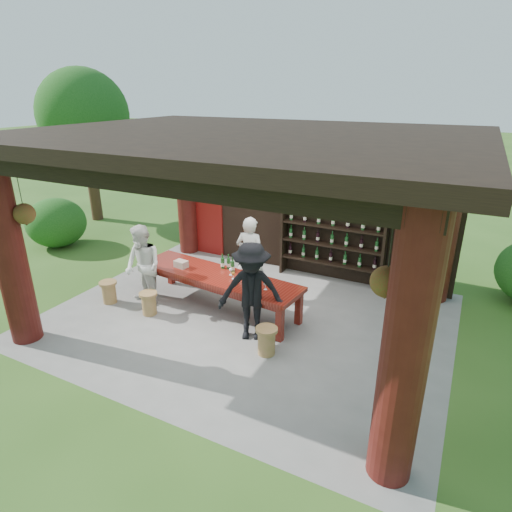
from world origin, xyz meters
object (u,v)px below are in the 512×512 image
at_px(tasting_table, 218,280).
at_px(napkin_basket, 181,264).
at_px(wine_shelf, 332,236).
at_px(stool_near_left, 149,303).
at_px(guest_man, 251,292).
at_px(host, 250,257).
at_px(stool_near_right, 266,340).
at_px(guest_woman, 143,266).
at_px(stool_far_left, 109,291).

xyz_separation_m(tasting_table, napkin_basket, (-0.85, -0.03, 0.19)).
relative_size(wine_shelf, tasting_table, 0.67).
relative_size(stool_near_left, guest_man, 0.26).
height_order(wine_shelf, host, wine_shelf).
relative_size(stool_near_right, guest_woman, 0.29).
bearing_deg(stool_far_left, guest_man, 2.67).
xyz_separation_m(stool_near_left, stool_near_right, (2.64, -0.18, 0.01)).
xyz_separation_m(tasting_table, host, (0.28, 0.85, 0.23)).
xyz_separation_m(host, guest_woman, (-1.70, -1.36, -0.03)).
bearing_deg(tasting_table, stool_far_left, -159.35).
xyz_separation_m(stool_far_left, guest_man, (3.25, 0.15, 0.65)).
relative_size(wine_shelf, guest_man, 1.34).
bearing_deg(stool_near_right, napkin_basket, 158.14).
xyz_separation_m(wine_shelf, tasting_table, (-1.57, -2.36, -0.43)).
bearing_deg(stool_near_right, guest_woman, 170.85).
bearing_deg(napkin_basket, tasting_table, 2.21).
bearing_deg(guest_woman, guest_man, 14.12).
xyz_separation_m(tasting_table, guest_man, (1.10, -0.66, 0.26)).
distance_m(stool_near_right, stool_far_left, 3.71).
bearing_deg(wine_shelf, guest_woman, -136.03).
distance_m(stool_near_right, guest_man, 0.85).
height_order(stool_near_right, napkin_basket, napkin_basket).
bearing_deg(tasting_table, host, 71.42).
bearing_deg(host, stool_near_left, 48.13).
distance_m(stool_near_left, host, 2.25).
xyz_separation_m(stool_far_left, napkin_basket, (1.30, 0.78, 0.57)).
height_order(stool_far_left, guest_man, guest_man).
relative_size(stool_near_left, stool_far_left, 0.99).
relative_size(tasting_table, stool_near_left, 7.76).
relative_size(stool_far_left, guest_woman, 0.28).
distance_m(tasting_table, host, 0.92).
bearing_deg(wine_shelf, stool_near_left, -129.81).
bearing_deg(napkin_basket, stool_far_left, -149.12).
bearing_deg(napkin_basket, guest_woman, -139.49).
xyz_separation_m(wine_shelf, stool_near_left, (-2.65, -3.18, -0.81)).
height_order(guest_woman, guest_man, guest_man).
distance_m(guest_woman, napkin_basket, 0.75).
bearing_deg(stool_near_left, tasting_table, 37.11).
relative_size(stool_far_left, host, 0.27).
bearing_deg(wine_shelf, host, -130.25).
distance_m(wine_shelf, napkin_basket, 3.41).
xyz_separation_m(stool_near_left, host, (1.37, 1.67, 0.62)).
relative_size(tasting_table, napkin_basket, 13.82).
xyz_separation_m(stool_near_right, stool_far_left, (-3.70, 0.19, -0.01)).
distance_m(tasting_table, guest_woman, 1.52).
height_order(host, guest_man, guest_man).
relative_size(tasting_table, guest_woman, 2.14).
height_order(stool_near_left, napkin_basket, napkin_basket).
relative_size(wine_shelf, guest_woman, 1.43).
height_order(wine_shelf, napkin_basket, wine_shelf).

